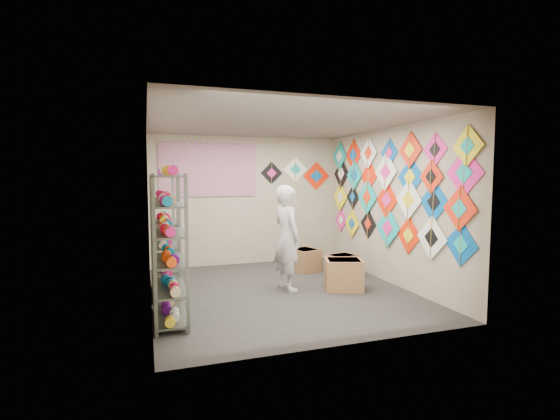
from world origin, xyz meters
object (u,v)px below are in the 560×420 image
object	(u,v)px
shelf_rack_back	(164,234)
carton_c	(305,260)
carton_b	(342,266)
shelf_rack_front	(169,248)
shopkeeper	(287,238)
carton_a	(344,274)

from	to	relation	value
shelf_rack_back	carton_c	size ratio (longest dim) A/B	3.78
shelf_rack_back	carton_b	distance (m)	3.26
shelf_rack_front	carton_c	distance (m)	3.45
shopkeeper	carton_c	size ratio (longest dim) A/B	3.42
shelf_rack_back	carton_b	world-z (taller)	shelf_rack_back
shopkeeper	carton_b	bearing A→B (deg)	-80.38
shopkeeper	carton_b	xyz separation A→B (m)	(1.25, 0.48, -0.66)
shelf_rack_front	carton_a	bearing A→B (deg)	12.41
shelf_rack_back	shopkeeper	size ratio (longest dim) A/B	1.10
shopkeeper	carton_c	bearing A→B (deg)	-45.55
shopkeeper	carton_a	distance (m)	1.12
carton_a	carton_c	bearing A→B (deg)	113.61
shelf_rack_front	carton_b	distance (m)	3.54
carton_a	shelf_rack_front	bearing A→B (deg)	-148.98
shelf_rack_back	carton_a	world-z (taller)	shelf_rack_back
carton_b	carton_c	xyz separation A→B (m)	(-0.49, 0.65, 0.01)
shelf_rack_front	shopkeeper	distance (m)	2.12
shelf_rack_front	carton_a	size ratio (longest dim) A/B	3.17
shelf_rack_back	carton_c	xyz separation A→B (m)	(2.69, 0.73, -0.73)
shelf_rack_back	carton_c	world-z (taller)	shelf_rack_back
shelf_rack_front	carton_b	bearing A→B (deg)	23.54
shelf_rack_front	carton_a	xyz separation A→B (m)	(2.81, 0.62, -0.70)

